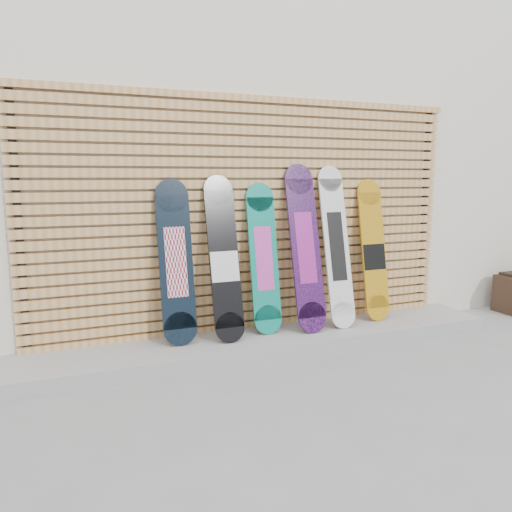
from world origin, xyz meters
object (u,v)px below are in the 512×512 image
(snowboard_2, at_px, (264,258))
(snowboard_4, at_px, (336,246))
(snowboard_3, at_px, (305,248))
(snowboard_5, at_px, (373,251))
(snowboard_0, at_px, (176,262))
(snowboard_1, at_px, (224,259))

(snowboard_2, relative_size, snowboard_4, 0.90)
(snowboard_3, relative_size, snowboard_5, 1.10)
(snowboard_2, bearing_deg, snowboard_0, -179.79)
(snowboard_3, bearing_deg, snowboard_2, 171.04)
(snowboard_1, bearing_deg, snowboard_3, -0.83)
(snowboard_3, bearing_deg, snowboard_4, 1.50)
(snowboard_0, relative_size, snowboard_4, 0.92)
(snowboard_1, height_order, snowboard_5, snowboard_1)
(snowboard_0, height_order, snowboard_4, snowboard_4)
(snowboard_2, xyz_separation_m, snowboard_3, (0.40, -0.06, 0.09))
(snowboard_0, xyz_separation_m, snowboard_4, (1.57, -0.05, 0.06))
(snowboard_2, distance_m, snowboard_3, 0.41)
(snowboard_1, bearing_deg, snowboard_4, -0.13)
(snowboard_3, xyz_separation_m, snowboard_5, (0.81, 0.05, -0.08))
(snowboard_2, bearing_deg, snowboard_3, -8.96)
(snowboard_4, bearing_deg, snowboard_3, -178.50)
(snowboard_0, relative_size, snowboard_2, 1.03)
(snowboard_0, bearing_deg, snowboard_1, -6.53)
(snowboard_0, relative_size, snowboard_5, 1.01)
(snowboard_3, height_order, snowboard_5, snowboard_3)
(snowboard_1, bearing_deg, snowboard_2, 7.22)
(snowboard_4, bearing_deg, snowboard_0, 178.15)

